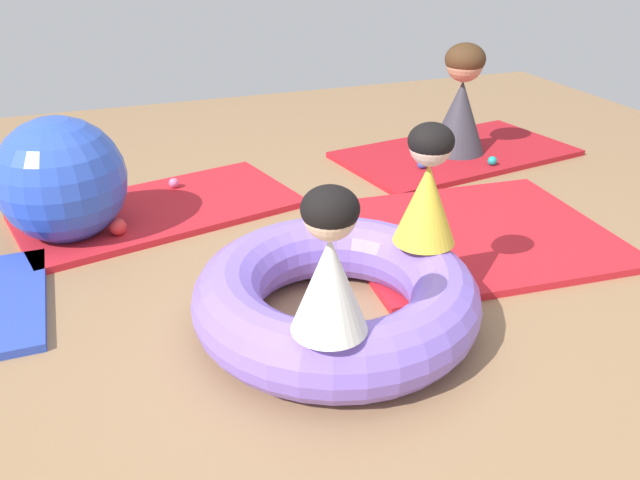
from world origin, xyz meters
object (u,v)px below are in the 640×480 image
(adult_seated, at_px, (461,101))
(play_ball_blue, at_px, (422,164))
(exercise_ball_large, at_px, (62,180))
(child_in_white, at_px, (330,263))
(child_in_yellow, at_px, (428,186))
(play_ball_teal, at_px, (492,161))
(play_ball_red, at_px, (118,227))
(play_ball_yellow, at_px, (82,217))
(play_ball_pink, at_px, (174,183))
(inflatable_cushion, at_px, (336,296))

(adult_seated, relative_size, play_ball_blue, 11.81)
(exercise_ball_large, bearing_deg, child_in_white, -63.46)
(child_in_yellow, xyz_separation_m, play_ball_teal, (1.30, 1.35, -0.50))
(child_in_white, xyz_separation_m, play_ball_red, (-0.63, 1.62, -0.48))
(play_ball_teal, height_order, play_ball_yellow, play_ball_yellow)
(play_ball_red, bearing_deg, play_ball_pink, 55.91)
(child_in_yellow, bearing_deg, play_ball_blue, 125.35)
(child_in_white, height_order, play_ball_red, child_in_white)
(play_ball_blue, distance_m, exercise_ball_large, 2.36)
(adult_seated, height_order, play_ball_red, adult_seated)
(child_in_white, height_order, child_in_yellow, child_in_yellow)
(child_in_white, relative_size, child_in_yellow, 0.99)
(play_ball_teal, bearing_deg, play_ball_yellow, -178.97)
(adult_seated, height_order, play_ball_teal, adult_seated)
(play_ball_yellow, bearing_deg, exercise_ball_large, -146.48)
(play_ball_blue, bearing_deg, child_in_white, -126.44)
(child_in_yellow, distance_m, exercise_ball_large, 2.00)
(play_ball_blue, xyz_separation_m, play_ball_yellow, (-2.27, -0.16, 0.02))
(adult_seated, relative_size, play_ball_pink, 12.18)
(play_ball_red, bearing_deg, adult_seated, 13.18)
(child_in_yellow, relative_size, exercise_ball_large, 0.80)
(play_ball_teal, relative_size, exercise_ball_large, 0.09)
(inflatable_cushion, relative_size, exercise_ball_large, 1.79)
(play_ball_pink, relative_size, play_ball_blue, 0.97)
(adult_seated, height_order, play_ball_pink, adult_seated)
(inflatable_cushion, relative_size, play_ball_blue, 18.49)
(inflatable_cushion, xyz_separation_m, play_ball_pink, (-0.43, 1.79, -0.08))
(child_in_white, xyz_separation_m, exercise_ball_large, (-0.88, 1.76, -0.22))
(adult_seated, distance_m, play_ball_pink, 2.14)
(play_ball_pink, relative_size, play_ball_red, 0.69)
(child_in_white, distance_m, play_ball_teal, 2.74)
(play_ball_teal, relative_size, play_ball_yellow, 0.61)
(child_in_yellow, height_order, play_ball_blue, child_in_yellow)
(play_ball_red, distance_m, play_ball_yellow, 0.26)
(adult_seated, relative_size, play_ball_yellow, 7.47)
(adult_seated, distance_m, play_ball_red, 2.60)
(play_ball_blue, distance_m, play_ball_red, 2.12)
(play_ball_teal, bearing_deg, child_in_yellow, -133.90)
(child_in_white, bearing_deg, play_ball_blue, -76.03)
(inflatable_cushion, bearing_deg, play_ball_yellow, 126.06)
(child_in_yellow, bearing_deg, child_in_white, -78.29)
(child_in_white, bearing_deg, play_ball_pink, -33.55)
(child_in_yellow, distance_m, play_ball_blue, 1.75)
(play_ball_yellow, bearing_deg, child_in_yellow, -41.64)
(child_in_yellow, height_order, play_ball_teal, child_in_yellow)
(child_in_white, xyz_separation_m, play_ball_teal, (1.96, 1.86, -0.50))
(play_ball_yellow, bearing_deg, inflatable_cushion, -53.94)
(inflatable_cushion, distance_m, play_ball_pink, 1.84)
(play_ball_teal, bearing_deg, play_ball_blue, 167.09)
(child_in_white, height_order, play_ball_pink, child_in_white)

